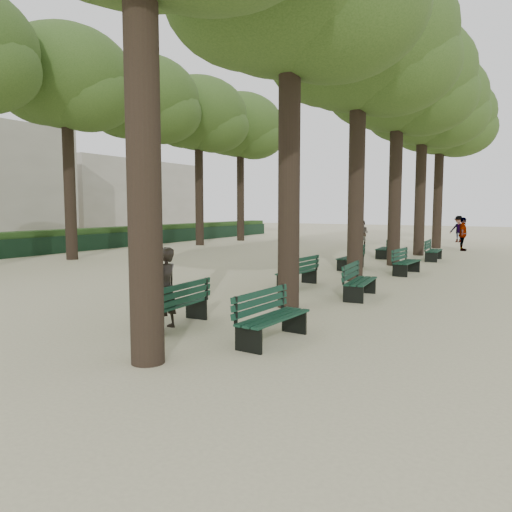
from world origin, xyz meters
The scene contains 26 objects.
ground centered at (0.00, 0.00, 0.00)m, with size 120.00×120.00×0.00m, color beige.
tree_central_2 centered at (1.50, 8.00, 7.65)m, with size 6.00×6.00×9.95m.
tree_central_3 centered at (1.50, 13.00, 7.65)m, with size 6.00×6.00×9.95m.
tree_central_4 centered at (1.50, 18.00, 7.65)m, with size 6.00×6.00×9.95m.
tree_central_5 centered at (1.50, 23.00, 7.65)m, with size 6.00×6.00×9.95m.
tree_far_2 centered at (-12.00, 8.00, 8.14)m, with size 6.00×6.00×10.45m.
tree_far_3 centered at (-12.00, 13.00, 8.14)m, with size 6.00×6.00×10.45m.
tree_far_4 centered at (-12.00, 18.00, 8.14)m, with size 6.00×6.00×10.45m.
tree_far_5 centered at (-12.00, 23.00, 8.14)m, with size 6.00×6.00×10.45m.
bench_left_0 centered at (0.37, 0.07, 0.27)m, with size 0.66×1.83×0.92m.
bench_left_1 centered at (0.37, 5.97, 0.27)m, with size 0.68×1.83×0.92m.
bench_left_2 centered at (0.37, 10.92, 0.27)m, with size 0.61×1.81×0.92m.
bench_left_3 centered at (0.37, 15.83, 0.27)m, with size 0.70×1.84×0.92m.
bench_right_0 centered at (2.63, 0.03, 0.27)m, with size 0.69×1.83×0.92m.
bench_right_1 centered at (2.63, 5.06, 0.27)m, with size 0.73×1.84×0.92m.
bench_right_2 centered at (2.63, 10.43, 0.27)m, with size 0.68×1.83×0.92m.
bench_right_3 centered at (2.63, 15.72, 0.27)m, with size 0.64×1.82×0.92m.
man_with_map centered at (0.33, -0.16, 0.82)m, with size 0.61×0.66×1.63m.
pedestrian_a centered at (-2.79, 22.46, 0.79)m, with size 0.77×0.32×1.59m, color #262628.
pedestrian_d centered at (-4.33, 26.22, 0.83)m, with size 0.81×0.33×1.66m, color #262628.
pedestrian_e centered at (-8.35, 24.32, 0.95)m, with size 1.77×0.38×1.91m, color #262628.
pedestrian_c centered at (3.09, 21.75, 0.92)m, with size 1.08×0.37×1.85m, color #262628.
pedestrian_b centered at (1.93, 28.94, 0.91)m, with size 1.18×0.36×1.82m, color #262628.
fence centered at (-15.00, 11.00, 0.45)m, with size 0.08×42.00×0.90m, color black.
hedge centered at (-15.70, 11.00, 0.60)m, with size 1.20×42.00×1.20m, color #214417.
building_far centered at (-33.00, 30.00, 3.50)m, with size 12.00×16.00×7.00m, color #B7B2A3.
Camera 1 is at (6.68, -7.75, 2.42)m, focal length 35.00 mm.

